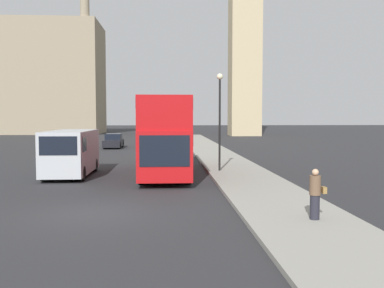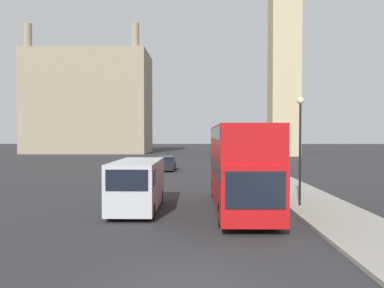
{
  "view_description": "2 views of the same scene",
  "coord_description": "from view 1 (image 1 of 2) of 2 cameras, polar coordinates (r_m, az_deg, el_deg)",
  "views": [
    {
      "loc": [
        2.61,
        -14.49,
        3.27
      ],
      "look_at": [
        3.99,
        8.57,
        1.8
      ],
      "focal_mm": 40.0,
      "sensor_mm": 36.0,
      "label": 1
    },
    {
      "loc": [
        0.38,
        -9.32,
        3.8
      ],
      "look_at": [
        -0.02,
        17.32,
        3.16
      ],
      "focal_mm": 35.0,
      "sensor_mm": 36.0,
      "label": 2
    }
  ],
  "objects": [
    {
      "name": "ground_plane",
      "position": [
        15.09,
        -13.48,
        -8.98
      ],
      "size": [
        300.0,
        300.0,
        0.0
      ],
      "primitive_type": "plane",
      "color": "#28282B"
    },
    {
      "name": "sidewalk_strip",
      "position": [
        15.41,
        12.44,
        -8.4
      ],
      "size": [
        3.54,
        120.0,
        0.15
      ],
      "color": "gray",
      "rests_on": "ground_plane"
    },
    {
      "name": "building_block_distant",
      "position": [
        88.98,
        -20.13,
        8.19
      ],
      "size": [
        25.12,
        13.52,
        25.88
      ],
      "color": "gray",
      "rests_on": "ground_plane"
    },
    {
      "name": "red_double_decker_bus",
      "position": [
        24.29,
        -3.63,
        1.55
      ],
      "size": [
        2.6,
        10.55,
        4.26
      ],
      "color": "#B71114",
      "rests_on": "ground_plane"
    },
    {
      "name": "white_van",
      "position": [
        24.39,
        -15.85,
        -1.01
      ],
      "size": [
        2.18,
        5.69,
        2.51
      ],
      "color": "#B2B7BC",
      "rests_on": "ground_plane"
    },
    {
      "name": "pedestrian",
      "position": [
        13.59,
        16.12,
        -6.45
      ],
      "size": [
        0.5,
        0.34,
        1.54
      ],
      "color": "#23232D",
      "rests_on": "sidewalk_strip"
    },
    {
      "name": "street_lamp",
      "position": [
        24.77,
        3.72,
        4.97
      ],
      "size": [
        0.36,
        0.36,
        5.6
      ],
      "color": "black",
      "rests_on": "sidewalk_strip"
    },
    {
      "name": "parked_sedan",
      "position": [
        45.61,
        -10.41,
        0.34
      ],
      "size": [
        1.76,
        4.57,
        1.5
      ],
      "color": "black",
      "rests_on": "ground_plane"
    }
  ]
}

